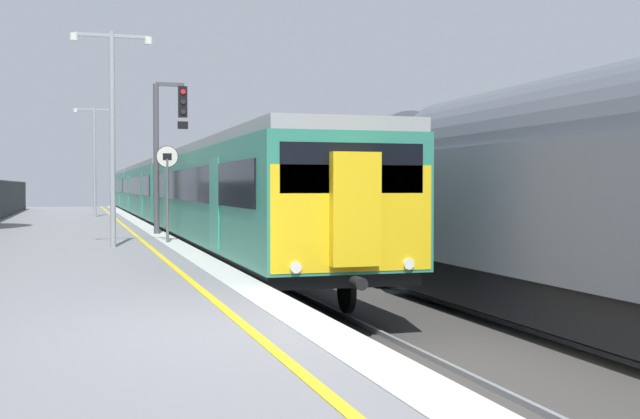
# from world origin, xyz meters

# --- Properties ---
(ground) EXTENTS (17.40, 110.00, 1.21)m
(ground) POSITION_xyz_m (2.64, 0.00, -0.61)
(ground) COLOR gray
(commuter_train_at_platform) EXTENTS (2.83, 59.70, 3.81)m
(commuter_train_at_platform) POSITION_xyz_m (2.10, 33.19, 1.27)
(commuter_train_at_platform) COLOR #2D846B
(commuter_train_at_platform) RESTS_ON ground
(freight_train_adjacent_track) EXTENTS (2.60, 42.53, 4.39)m
(freight_train_adjacent_track) POSITION_xyz_m (6.10, 16.70, 1.39)
(freight_train_adjacent_track) COLOR #232326
(freight_train_adjacent_track) RESTS_ON ground
(signal_gantry) EXTENTS (1.10, 0.24, 4.87)m
(signal_gantry) POSITION_xyz_m (0.63, 17.69, 3.05)
(signal_gantry) COLOR #47474C
(signal_gantry) RESTS_ON ground
(speed_limit_sign) EXTENTS (0.59, 0.08, 2.63)m
(speed_limit_sign) POSITION_xyz_m (0.25, 13.52, 1.68)
(speed_limit_sign) COLOR #59595B
(speed_limit_sign) RESTS_ON ground
(platform_lamp_mid) EXTENTS (2.00, 0.20, 5.39)m
(platform_lamp_mid) POSITION_xyz_m (-1.23, 12.32, 3.20)
(platform_lamp_mid) COLOR #93999E
(platform_lamp_mid) RESTS_ON ground
(platform_lamp_far) EXTENTS (2.00, 0.20, 5.51)m
(platform_lamp_far) POSITION_xyz_m (-1.23, 33.47, 3.26)
(platform_lamp_far) COLOR #93999E
(platform_lamp_far) RESTS_ON ground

